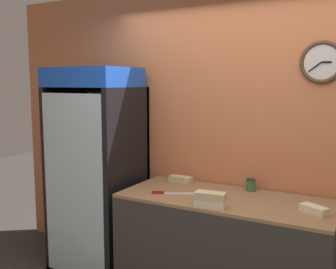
{
  "coord_description": "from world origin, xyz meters",
  "views": [
    {
      "loc": [
        1.07,
        -1.98,
        1.82
      ],
      "look_at": [
        -0.53,
        0.92,
        1.38
      ],
      "focal_mm": 42.0,
      "sensor_mm": 36.0,
      "label": 1
    }
  ],
  "objects_px": {
    "sandwich_flat_right": "(314,210)",
    "condiment_jar": "(251,185)",
    "chefs_knife": "(167,193)",
    "beverage_cooler": "(100,160)",
    "sandwich_stack_bottom": "(210,204)",
    "sandwich_flat_left": "(181,179)",
    "sandwich_stack_middle": "(210,196)"
  },
  "relations": [
    {
      "from": "beverage_cooler",
      "to": "sandwich_stack_middle",
      "type": "xyz_separation_m",
      "value": [
        1.32,
        -0.37,
        -0.08
      ]
    },
    {
      "from": "sandwich_stack_bottom",
      "to": "chefs_knife",
      "type": "bearing_deg",
      "value": 160.68
    },
    {
      "from": "beverage_cooler",
      "to": "sandwich_stack_bottom",
      "type": "distance_m",
      "value": 1.38
    },
    {
      "from": "sandwich_flat_left",
      "to": "chefs_knife",
      "type": "height_order",
      "value": "sandwich_flat_left"
    },
    {
      "from": "condiment_jar",
      "to": "sandwich_flat_left",
      "type": "bearing_deg",
      "value": -177.66
    },
    {
      "from": "sandwich_stack_bottom",
      "to": "sandwich_flat_right",
      "type": "bearing_deg",
      "value": 18.18
    },
    {
      "from": "sandwich_stack_bottom",
      "to": "condiment_jar",
      "type": "height_order",
      "value": "condiment_jar"
    },
    {
      "from": "sandwich_flat_left",
      "to": "sandwich_flat_right",
      "type": "height_order",
      "value": "same"
    },
    {
      "from": "sandwich_stack_bottom",
      "to": "sandwich_flat_right",
      "type": "height_order",
      "value": "sandwich_stack_bottom"
    },
    {
      "from": "sandwich_stack_bottom",
      "to": "sandwich_flat_left",
      "type": "distance_m",
      "value": 0.76
    },
    {
      "from": "beverage_cooler",
      "to": "sandwich_flat_right",
      "type": "height_order",
      "value": "beverage_cooler"
    },
    {
      "from": "beverage_cooler",
      "to": "sandwich_stack_middle",
      "type": "relative_size",
      "value": 8.31
    },
    {
      "from": "beverage_cooler",
      "to": "chefs_knife",
      "type": "bearing_deg",
      "value": -13.88
    },
    {
      "from": "beverage_cooler",
      "to": "sandwich_flat_left",
      "type": "bearing_deg",
      "value": 12.57
    },
    {
      "from": "sandwich_flat_left",
      "to": "beverage_cooler",
      "type": "bearing_deg",
      "value": -167.43
    },
    {
      "from": "sandwich_flat_right",
      "to": "condiment_jar",
      "type": "distance_m",
      "value": 0.66
    },
    {
      "from": "sandwich_flat_left",
      "to": "condiment_jar",
      "type": "distance_m",
      "value": 0.66
    },
    {
      "from": "sandwich_flat_right",
      "to": "condiment_jar",
      "type": "bearing_deg",
      "value": 148.18
    },
    {
      "from": "condiment_jar",
      "to": "sandwich_stack_bottom",
      "type": "bearing_deg",
      "value": -102.56
    },
    {
      "from": "sandwich_stack_middle",
      "to": "sandwich_flat_right",
      "type": "distance_m",
      "value": 0.73
    },
    {
      "from": "sandwich_flat_left",
      "to": "condiment_jar",
      "type": "xyz_separation_m",
      "value": [
        0.66,
        0.03,
        0.02
      ]
    },
    {
      "from": "chefs_knife",
      "to": "condiment_jar",
      "type": "relative_size",
      "value": 3.11
    },
    {
      "from": "sandwich_stack_bottom",
      "to": "condiment_jar",
      "type": "bearing_deg",
      "value": 77.44
    },
    {
      "from": "chefs_knife",
      "to": "beverage_cooler",
      "type": "bearing_deg",
      "value": 166.12
    },
    {
      "from": "sandwich_stack_bottom",
      "to": "beverage_cooler",
      "type": "bearing_deg",
      "value": 164.22
    },
    {
      "from": "sandwich_flat_right",
      "to": "chefs_knife",
      "type": "distance_m",
      "value": 1.15
    },
    {
      "from": "sandwich_stack_bottom",
      "to": "sandwich_flat_left",
      "type": "height_order",
      "value": "sandwich_stack_bottom"
    },
    {
      "from": "beverage_cooler",
      "to": "condiment_jar",
      "type": "distance_m",
      "value": 1.47
    },
    {
      "from": "sandwich_flat_right",
      "to": "chefs_knife",
      "type": "relative_size",
      "value": 0.65
    },
    {
      "from": "sandwich_stack_bottom",
      "to": "sandwich_flat_right",
      "type": "relative_size",
      "value": 1.1
    },
    {
      "from": "condiment_jar",
      "to": "sandwich_stack_middle",
      "type": "bearing_deg",
      "value": -102.56
    },
    {
      "from": "beverage_cooler",
      "to": "sandwich_flat_left",
      "type": "xyz_separation_m",
      "value": [
        0.79,
        0.18,
        -0.14
      ]
    }
  ]
}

